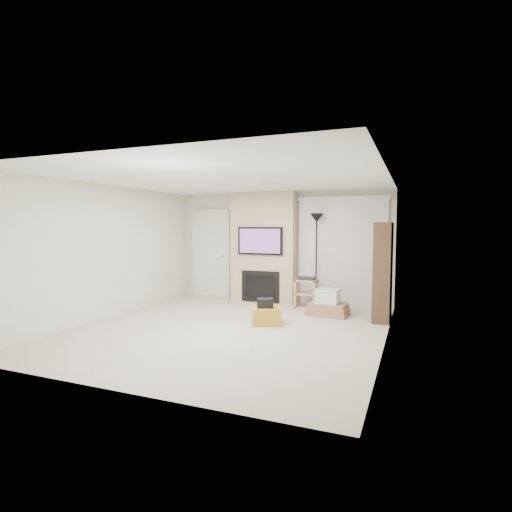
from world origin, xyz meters
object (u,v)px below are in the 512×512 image
at_px(floor_lamp, 316,233).
at_px(box_stack, 328,305).
at_px(ottoman, 267,315).
at_px(av_stand, 306,292).
at_px(bookshelf, 383,272).

distance_m(floor_lamp, box_stack, 1.68).
height_order(ottoman, box_stack, box_stack).
bearing_deg(floor_lamp, box_stack, -62.29).
relative_size(av_stand, bookshelf, 0.37).
distance_m(ottoman, bookshelf, 2.29).
distance_m(av_stand, box_stack, 0.78).
bearing_deg(ottoman, floor_lamp, 77.62).
distance_m(ottoman, box_stack, 1.40).
bearing_deg(box_stack, ottoman, -128.22).
xyz_separation_m(ottoman, av_stand, (0.30, 1.62, 0.20)).
relative_size(box_stack, bookshelf, 0.45).
relative_size(ottoman, av_stand, 0.76).
bearing_deg(floor_lamp, ottoman, -102.38).
bearing_deg(ottoman, av_stand, 79.53).
relative_size(ottoman, floor_lamp, 0.25).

